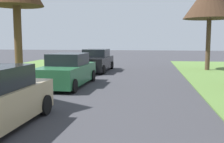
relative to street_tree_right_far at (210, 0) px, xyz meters
name	(u,v)px	position (x,y,z in m)	size (l,w,h in m)	color
street_tree_right_far	(210,0)	(0.00, 0.00, 0.00)	(3.72, 3.72, 6.38)	#4F3929
parked_sedan_green	(67,71)	(-8.11, -7.78, -4.33)	(2.03, 4.44, 1.57)	#28663D
parked_sedan_black	(96,61)	(-7.99, -1.49, -4.33)	(2.03, 4.44, 1.57)	black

